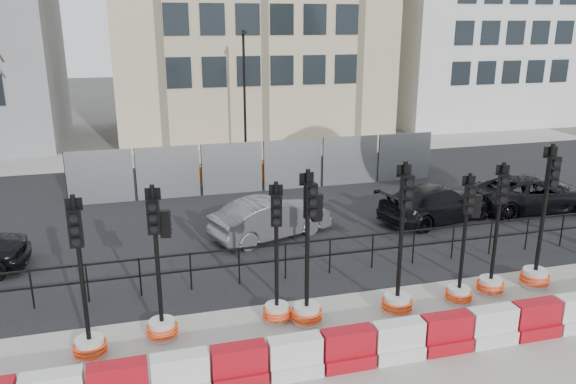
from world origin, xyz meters
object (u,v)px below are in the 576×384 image
object	(u,v)px
traffic_signal_d	(308,289)
traffic_signal_h	(538,258)
car_c	(437,203)
traffic_signal_a	(87,326)

from	to	relation	value
traffic_signal_d	traffic_signal_h	xyz separation A→B (m)	(6.03, 0.21, -0.08)
traffic_signal_d	car_c	distance (m)	8.05
traffic_signal_d	car_c	size ratio (longest dim) A/B	0.78
traffic_signal_d	traffic_signal_h	world-z (taller)	traffic_signal_h
traffic_signal_h	car_c	distance (m)	5.01
traffic_signal_a	traffic_signal_d	bearing A→B (deg)	2.04
traffic_signal_a	traffic_signal_h	xyz separation A→B (m)	(10.56, 0.34, 0.06)
traffic_signal_a	traffic_signal_d	world-z (taller)	traffic_signal_d
car_c	traffic_signal_a	bearing A→B (deg)	103.57
traffic_signal_h	car_c	world-z (taller)	traffic_signal_h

